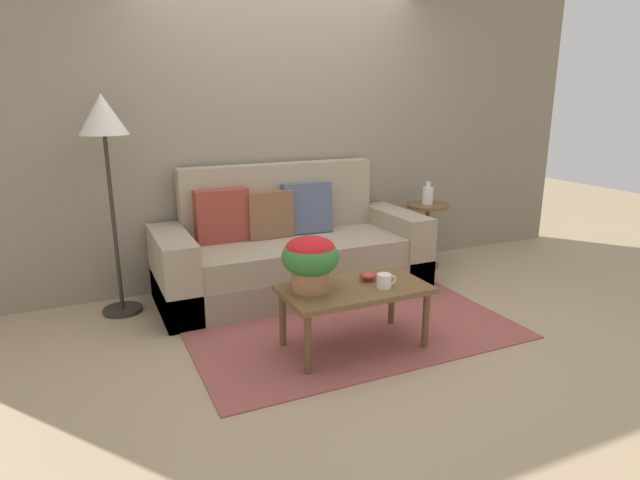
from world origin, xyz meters
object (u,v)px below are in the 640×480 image
at_px(floor_lamp, 104,133).
at_px(potted_plant, 310,258).
at_px(snack_bowl, 368,275).
at_px(coffee_mug, 384,281).
at_px(coffee_table, 354,294).
at_px(side_table, 427,224).
at_px(couch, 291,253).
at_px(table_vase, 428,195).

xyz_separation_m(floor_lamp, potted_plant, (1.06, -1.22, -0.73)).
bearing_deg(snack_bowl, coffee_mug, -82.87).
relative_size(coffee_table, snack_bowl, 8.03).
relative_size(side_table, floor_lamp, 0.38).
xyz_separation_m(couch, coffee_mug, (0.14, -1.28, 0.14)).
distance_m(potted_plant, table_vase, 2.11).
height_order(couch, coffee_table, couch).
xyz_separation_m(coffee_table, snack_bowl, (0.14, 0.07, 0.09)).
bearing_deg(table_vase, side_table, -78.57).
relative_size(potted_plant, snack_bowl, 3.06).
height_order(potted_plant, snack_bowl, potted_plant).
bearing_deg(snack_bowl, floor_lamp, 140.88).
distance_m(floor_lamp, table_vase, 2.88).
relative_size(snack_bowl, table_vase, 0.55).
bearing_deg(coffee_mug, floor_lamp, 137.51).
bearing_deg(coffee_mug, side_table, 45.91).
height_order(coffee_table, side_table, side_table).
height_order(couch, table_vase, couch).
height_order(floor_lamp, coffee_mug, floor_lamp).
bearing_deg(side_table, snack_bowl, -138.48).
relative_size(potted_plant, coffee_mug, 2.63).
xyz_separation_m(potted_plant, snack_bowl, (0.43, 0.01, -0.18)).
relative_size(coffee_mug, table_vase, 0.64).
distance_m(side_table, snack_bowl, 1.76).
xyz_separation_m(coffee_table, floor_lamp, (-1.34, 1.28, 0.99)).
relative_size(coffee_table, floor_lamp, 0.58).
height_order(couch, potted_plant, couch).
bearing_deg(potted_plant, couch, 74.58).
xyz_separation_m(coffee_table, table_vase, (1.46, 1.25, 0.33)).
relative_size(floor_lamp, potted_plant, 4.52).
height_order(couch, snack_bowl, couch).
relative_size(side_table, snack_bowl, 5.22).
xyz_separation_m(side_table, table_vase, (-0.00, 0.01, 0.28)).
relative_size(floor_lamp, coffee_mug, 11.90).
bearing_deg(potted_plant, side_table, 34.04).
height_order(side_table, potted_plant, potted_plant).
relative_size(couch, side_table, 3.63).
height_order(snack_bowl, table_vase, table_vase).
xyz_separation_m(coffee_table, coffee_mug, (0.16, -0.10, 0.10)).
distance_m(side_table, floor_lamp, 2.96).
distance_m(couch, side_table, 1.44).
xyz_separation_m(coffee_mug, table_vase, (1.30, 1.35, 0.23)).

